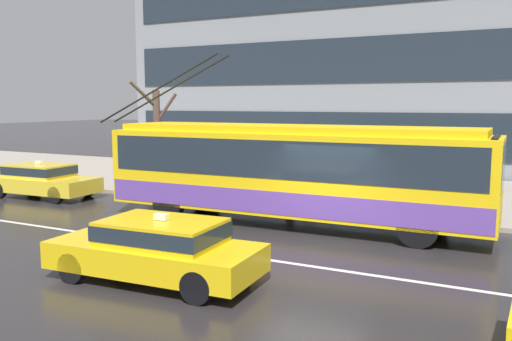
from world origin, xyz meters
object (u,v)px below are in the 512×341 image
taxi_oncoming_near (158,247)px  pedestrian_at_shelter (309,151)px  pedestrian_walking_past (389,160)px  taxi_queued_behind_bus (42,179)px  pedestrian_approaching_curb (293,155)px  street_tree_bare (156,132)px  trolleybus (292,170)px

taxi_oncoming_near → pedestrian_at_shelter: (-0.72, 10.10, 1.10)m
taxi_oncoming_near → pedestrian_at_shelter: bearing=94.1°
pedestrian_walking_past → taxi_queued_behind_bus: bearing=-163.8°
pedestrian_approaching_curb → street_tree_bare: 6.28m
taxi_oncoming_near → street_tree_bare: street_tree_bare is taller
taxi_oncoming_near → pedestrian_walking_past: bearing=75.9°
taxi_queued_behind_bus → taxi_oncoming_near: bearing=-30.4°
trolleybus → pedestrian_approaching_curb: trolleybus is taller
taxi_oncoming_near → street_tree_bare: size_ratio=1.03×
taxi_queued_behind_bus → pedestrian_at_shelter: (9.28, 4.23, 1.10)m
taxi_queued_behind_bus → taxi_oncoming_near: size_ratio=0.99×
taxi_queued_behind_bus → street_tree_bare: size_ratio=1.01×
street_tree_bare → trolleybus: bearing=-22.7°
trolleybus → pedestrian_walking_past: (2.05, 3.43, 0.07)m
taxi_queued_behind_bus → trolleybus: bearing=0.9°
trolleybus → pedestrian_approaching_curb: size_ratio=6.28×
taxi_oncoming_near → pedestrian_approaching_curb: pedestrian_approaching_curb is taller
pedestrian_at_shelter → pedestrian_approaching_curb: bearing=-92.7°
pedestrian_walking_past → street_tree_bare: 9.43m
trolleybus → taxi_oncoming_near: size_ratio=2.87×
taxi_oncoming_near → pedestrian_walking_past: pedestrian_walking_past is taller
pedestrian_walking_past → street_tree_bare: bearing=-177.8°
taxi_queued_behind_bus → pedestrian_approaching_curb: size_ratio=2.16×
trolleybus → pedestrian_at_shelter: bearing=104.4°
taxi_queued_behind_bus → pedestrian_walking_past: bearing=16.2°
trolleybus → pedestrian_walking_past: trolleybus is taller
taxi_queued_behind_bus → pedestrian_at_shelter: bearing=24.5°
taxi_queued_behind_bus → street_tree_bare: (2.98, 3.23, 1.71)m
trolleybus → street_tree_bare: (-7.34, 3.06, 0.80)m
trolleybus → pedestrian_walking_past: 4.00m
taxi_oncoming_near → pedestrian_approaching_curb: 8.78m
pedestrian_at_shelter → pedestrian_walking_past: 3.16m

